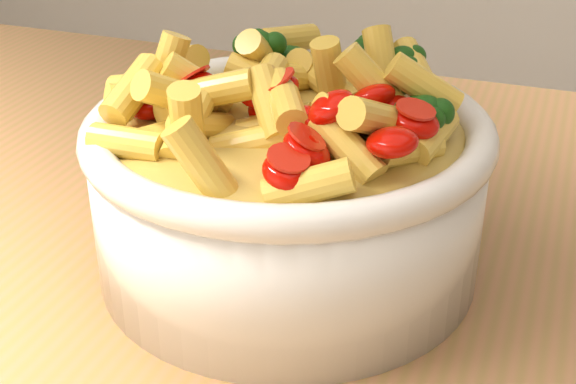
% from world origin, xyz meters
% --- Properties ---
extents(table, '(1.20, 0.80, 0.90)m').
position_xyz_m(table, '(0.00, 0.00, 0.80)').
color(table, '#AC734A').
rests_on(table, ground).
extents(serving_bowl, '(0.27, 0.27, 0.12)m').
position_xyz_m(serving_bowl, '(0.01, -0.02, 0.96)').
color(serving_bowl, white).
rests_on(serving_bowl, table).
extents(pasta_salad, '(0.21, 0.21, 0.05)m').
position_xyz_m(pasta_salad, '(0.01, -0.02, 1.03)').
color(pasta_salad, '#F6BB4D').
rests_on(pasta_salad, serving_bowl).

